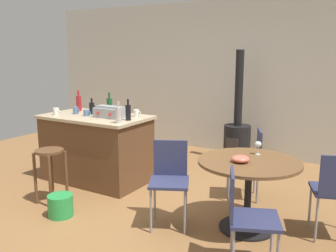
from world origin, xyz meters
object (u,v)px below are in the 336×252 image
bottle_4 (128,112)px  cup_1 (76,110)px  cup_2 (56,111)px  folding_chair_right (336,189)px  folding_chair_far (170,176)px  wood_stove (237,135)px  folding_chair_near (249,158)px  cup_3 (87,113)px  toolbox (110,112)px  kitchen_island (96,148)px  cup_4 (136,113)px  serving_bowl (240,159)px  wine_glass (258,145)px  bottle_1 (92,108)px  plastic_bucket (60,206)px  bottle_0 (79,103)px  dining_table (249,177)px  wooden_stool (50,164)px  bottle_2 (118,115)px  cup_0 (95,109)px  bottle_3 (110,105)px

bottle_4 → cup_1: size_ratio=2.50×
cup_2 → folding_chair_right: bearing=1.6°
folding_chair_far → wood_stove: size_ratio=0.48×
folding_chair_near → cup_1: bearing=-168.3°
cup_3 → toolbox: bearing=10.7°
kitchen_island → cup_4: size_ratio=13.32×
folding_chair_near → serving_bowl: (0.21, -0.92, 0.25)m
folding_chair_right → wine_glass: (-0.78, 0.05, 0.32)m
folding_chair_far → bottle_1: bottle_1 is taller
folding_chair_right → plastic_bucket: (-2.67, -0.98, -0.40)m
wood_stove → bottle_0: (-1.87, -1.70, 0.60)m
folding_chair_right → bottle_0: (-3.61, 0.35, 0.53)m
folding_chair_right → cup_1: (-3.44, 0.11, 0.46)m
cup_3 → cup_4: cup_4 is taller
serving_bowl → toolbox: bearing=167.4°
kitchen_island → bottle_1: bottle_1 is taller
dining_table → serving_bowl: (-0.06, -0.10, 0.21)m
wooden_stool → plastic_bucket: 0.57m
wood_stove → folding_chair_near: bearing=-64.6°
toolbox → cup_3: (-0.35, -0.07, -0.03)m
dining_table → bottle_0: size_ratio=3.34×
cup_4 → wine_glass: (1.79, -0.32, -0.14)m
wood_stove → bottle_2: size_ratio=6.76×
wooden_stool → folding_chair_far: 1.53m
folding_chair_right → cup_3: size_ratio=7.32×
wine_glass → plastic_bucket: 2.26m
toolbox → wine_glass: 2.07m
bottle_1 → cup_0: size_ratio=2.08×
folding_chair_right → kitchen_island: bearing=177.4°
plastic_bucket → bottle_3: bearing=105.9°
folding_chair_near → bottle_0: bottle_0 is taller
toolbox → serving_bowl: bearing=-12.6°
folding_chair_far → serving_bowl: (0.69, 0.19, 0.24)m
folding_chair_near → folding_chair_far: bearing=-113.5°
bottle_3 → cup_3: bearing=-114.8°
serving_bowl → plastic_bucket: bearing=-160.0°
folding_chair_near → bottle_4: 1.62m
cup_3 → wine_glass: (2.42, -0.02, -0.14)m
bottle_4 → cup_3: bearing=-178.1°
toolbox → plastic_bucket: (0.18, -1.11, -0.88)m
bottle_1 → cup_4: 0.68m
folding_chair_right → bottle_4: 2.56m
cup_1 → serving_bowl: bearing=-9.2°
folding_chair_far → bottle_0: size_ratio=2.86×
folding_chair_right → serving_bowl: 0.93m
dining_table → bottle_0: 2.92m
dining_table → cup_1: size_ratio=9.33×
wood_stove → cup_2: 2.89m
cup_1 → cup_3: (0.24, -0.04, -0.01)m
wooden_stool → cup_4: bearing=67.0°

